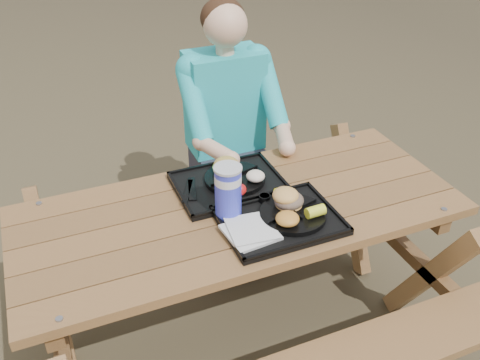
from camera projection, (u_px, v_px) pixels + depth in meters
name	position (u px, v px, depth m)	size (l,w,h in m)	color
ground	(240.00, 333.00, 2.57)	(60.00, 60.00, 0.00)	#999999
picnic_table	(240.00, 275.00, 2.37)	(1.80, 1.49, 0.75)	#999999
tray_near	(279.00, 221.00, 2.07)	(0.45, 0.35, 0.02)	black
tray_far	(229.00, 185.00, 2.28)	(0.45, 0.35, 0.02)	black
plate_near	(293.00, 214.00, 2.07)	(0.26, 0.26, 0.02)	black
plate_far	(235.00, 179.00, 2.29)	(0.26, 0.26, 0.02)	black
napkin_stack	(250.00, 231.00, 1.98)	(0.18, 0.18, 0.02)	silver
soda_cup	(228.00, 192.00, 2.03)	(0.10, 0.10, 0.21)	#1C26D5
condiment_bbq	(265.00, 198.00, 2.15)	(0.05, 0.05, 0.03)	#330505
condiment_mustard	(279.00, 194.00, 2.17)	(0.06, 0.06, 0.03)	yellow
sandwich	(289.00, 193.00, 2.07)	(0.11, 0.11, 0.11)	#EFAB54
mac_cheese	(287.00, 219.00, 1.99)	(0.09, 0.09, 0.05)	gold
corn_cob	(315.00, 211.00, 2.03)	(0.07, 0.07, 0.04)	#F8FF35
cutlery_far	(192.00, 189.00, 2.23)	(0.03, 0.17, 0.01)	black
burger	(226.00, 162.00, 2.29)	(0.11, 0.11, 0.10)	gold
baked_beans	(229.00, 184.00, 2.20)	(0.08, 0.08, 0.04)	#4E190F
potato_salad	(255.00, 176.00, 2.24)	(0.08, 0.08, 0.04)	white
diner	(226.00, 142.00, 2.84)	(0.48, 0.84, 1.28)	#17A3A1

